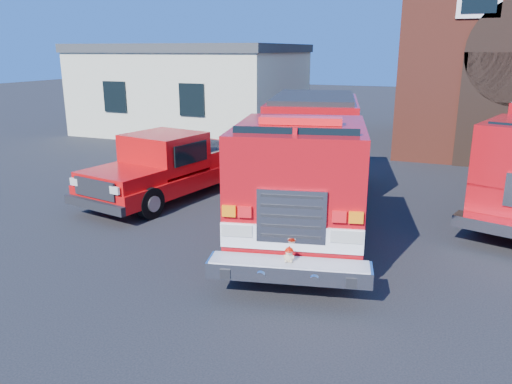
% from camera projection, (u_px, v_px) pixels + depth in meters
% --- Properties ---
extents(ground, '(100.00, 100.00, 0.00)m').
position_uv_depth(ground, '(275.00, 233.00, 11.55)').
color(ground, black).
rests_on(ground, ground).
extents(side_building, '(10.20, 8.20, 4.35)m').
position_uv_depth(side_building, '(195.00, 87.00, 25.75)').
color(side_building, '#E6E6C3').
rests_on(side_building, ground).
extents(fire_engine, '(4.49, 9.63, 2.86)m').
position_uv_depth(fire_engine, '(308.00, 158.00, 12.45)').
color(fire_engine, black).
rests_on(fire_engine, ground).
extents(pickup_truck, '(3.11, 5.96, 1.86)m').
position_uv_depth(pickup_truck, '(172.00, 166.00, 14.24)').
color(pickup_truck, black).
rests_on(pickup_truck, ground).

